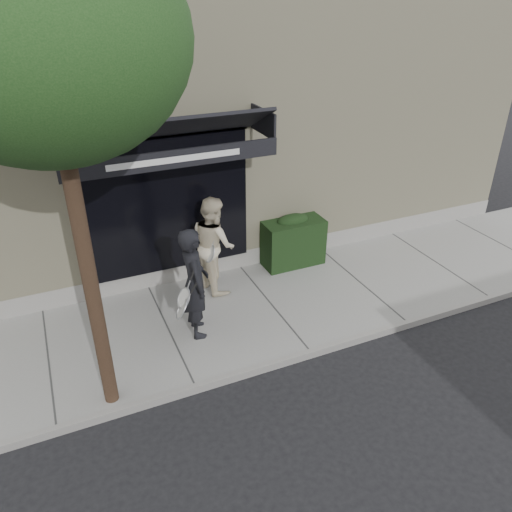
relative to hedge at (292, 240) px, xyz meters
name	(u,v)px	position (x,y,z in m)	size (l,w,h in m)	color
ground	(270,308)	(-1.10, -1.25, -0.66)	(80.00, 80.00, 0.00)	black
sidewalk	(270,306)	(-1.10, -1.25, -0.60)	(20.00, 3.00, 0.12)	gray
curb	(310,354)	(-1.10, -2.80, -0.59)	(20.00, 0.10, 0.14)	gray
building_facade	(185,110)	(-1.11, 3.71, 2.08)	(14.30, 8.04, 5.64)	beige
hedge	(292,240)	(0.00, 0.00, 0.00)	(1.30, 0.70, 1.14)	black
street_tree	(45,42)	(-4.30, -2.55, 4.32)	(3.00, 3.00, 6.28)	black
pedestrian_front	(194,283)	(-2.64, -1.52, 0.45)	(0.73, 0.91, 1.99)	black
pedestrian_back	(213,244)	(-1.86, -0.26, 0.42)	(0.86, 1.03, 1.93)	beige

